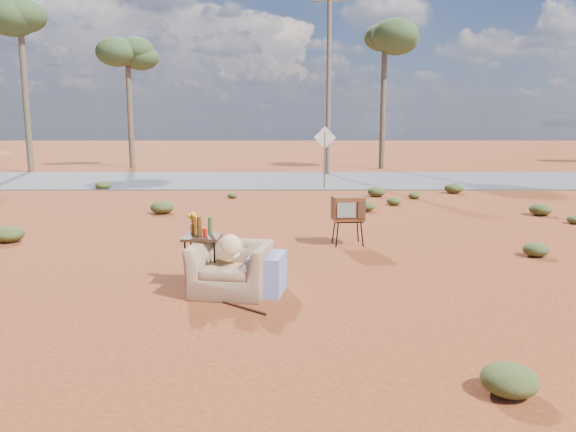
{
  "coord_description": "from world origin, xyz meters",
  "views": [
    {
      "loc": [
        0.2,
        -7.66,
        2.27
      ],
      "look_at": [
        0.21,
        1.25,
        0.8
      ],
      "focal_mm": 35.0,
      "sensor_mm": 36.0,
      "label": 1
    }
  ],
  "objects": [
    {
      "name": "rusty_bar",
      "position": [
        -0.56,
        -0.8,
        0.02
      ],
      "size": [
        1.06,
        0.91,
        0.04
      ],
      "primitive_type": "cylinder",
      "rotation": [
        0.0,
        1.57,
        -0.71
      ],
      "color": "#4D2714",
      "rests_on": "ground"
    },
    {
      "name": "ground",
      "position": [
        0.0,
        0.0,
        0.0
      ],
      "size": [
        140.0,
        140.0,
        0.0
      ],
      "primitive_type": "plane",
      "color": "#93441D",
      "rests_on": "ground"
    },
    {
      "name": "tv_unit",
      "position": [
        1.34,
        2.75,
        0.69
      ],
      "size": [
        0.62,
        0.52,
        0.92
      ],
      "rotation": [
        0.0,
        0.0,
        0.1
      ],
      "color": "black",
      "rests_on": "ground"
    },
    {
      "name": "utility_pole_center",
      "position": [
        2.0,
        17.5,
        4.15
      ],
      "size": [
        1.4,
        0.2,
        8.0
      ],
      "color": "brown",
      "rests_on": "ground"
    },
    {
      "name": "scrub_patch",
      "position": [
        -0.82,
        4.41,
        0.14
      ],
      "size": [
        17.49,
        8.07,
        0.33
      ],
      "color": "#495424",
      "rests_on": "ground"
    },
    {
      "name": "armchair",
      "position": [
        -0.47,
        -0.31,
        0.42
      ],
      "size": [
        1.32,
        0.83,
        0.91
      ],
      "rotation": [
        0.0,
        0.0,
        -0.16
      ],
      "color": "#967552",
      "rests_on": "ground"
    },
    {
      "name": "highway",
      "position": [
        0.0,
        15.0,
        0.02
      ],
      "size": [
        140.0,
        7.0,
        0.04
      ],
      "primitive_type": "cube",
      "color": "#565659",
      "rests_on": "ground"
    },
    {
      "name": "eucalyptus_near_left",
      "position": [
        -8.0,
        22.0,
        5.45
      ],
      "size": [
        3.2,
        3.2,
        6.6
      ],
      "color": "brown",
      "rests_on": "ground"
    },
    {
      "name": "side_table",
      "position": [
        -1.02,
        0.03,
        0.75
      ],
      "size": [
        0.52,
        0.52,
        1.02
      ],
      "rotation": [
        0.0,
        0.0,
        -0.03
      ],
      "color": "#392114",
      "rests_on": "ground"
    },
    {
      "name": "eucalyptus_center",
      "position": [
        5.0,
        21.0,
        6.43
      ],
      "size": [
        3.2,
        3.2,
        7.6
      ],
      "color": "brown",
      "rests_on": "ground"
    },
    {
      "name": "road_sign",
      "position": [
        1.5,
        12.0,
        1.5
      ],
      "size": [
        0.78,
        0.06,
        2.19
      ],
      "color": "brown",
      "rests_on": "ground"
    },
    {
      "name": "eucalyptus_left",
      "position": [
        -12.0,
        19.0,
        6.92
      ],
      "size": [
        3.2,
        3.2,
        8.1
      ],
      "color": "brown",
      "rests_on": "ground"
    }
  ]
}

